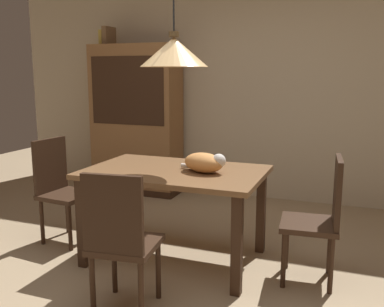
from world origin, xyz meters
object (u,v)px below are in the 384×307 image
(cat_sleeping, at_px, (205,162))
(pendant_lamp, at_px, (174,52))
(book_brown_thick, at_px, (109,36))
(book_yellow_short, at_px, (104,38))
(chair_left_side, at_px, (60,185))
(dining_table, at_px, (175,182))
(chair_near_front, at_px, (120,237))
(hutch_bookcase, at_px, (137,123))
(chair_right_side, at_px, (321,215))

(cat_sleeping, distance_m, pendant_lamp, 0.87)
(pendant_lamp, distance_m, book_brown_thick, 2.40)
(pendant_lamp, relative_size, book_yellow_short, 6.50)
(pendant_lamp, relative_size, book_brown_thick, 5.42)
(chair_left_side, relative_size, book_brown_thick, 3.88)
(dining_table, relative_size, cat_sleeping, 3.44)
(book_brown_thick, bearing_deg, chair_near_front, -57.94)
(chair_near_front, height_order, book_yellow_short, book_yellow_short)
(chair_near_front, bearing_deg, chair_left_side, 142.10)
(chair_near_front, distance_m, book_yellow_short, 3.43)
(book_brown_thick, bearing_deg, dining_table, -46.83)
(pendant_lamp, bearing_deg, dining_table, -72.65)
(dining_table, xyz_separation_m, chair_left_side, (-1.13, 0.01, -0.14))
(cat_sleeping, bearing_deg, chair_left_side, 179.79)
(cat_sleeping, distance_m, hutch_bookcase, 2.31)
(dining_table, bearing_deg, chair_left_side, 179.63)
(chair_right_side, relative_size, chair_left_side, 1.00)
(dining_table, xyz_separation_m, book_brown_thick, (-1.63, 1.74, 1.31))
(hutch_bookcase, distance_m, book_yellow_short, 1.13)
(chair_near_front, bearing_deg, hutch_bookcase, 116.08)
(chair_near_front, distance_m, hutch_bookcase, 2.93)
(dining_table, relative_size, chair_left_side, 1.51)
(chair_near_front, xyz_separation_m, pendant_lamp, (-0.01, 0.88, 1.15))
(dining_table, xyz_separation_m, chair_near_front, (0.01, -0.88, -0.14))
(chair_right_side, xyz_separation_m, chair_left_side, (-2.26, 0.00, 0.00))
(dining_table, relative_size, chair_right_side, 1.51)
(book_yellow_short, bearing_deg, chair_near_front, -56.86)
(chair_near_front, xyz_separation_m, cat_sleeping, (0.24, 0.88, 0.32))
(chair_left_side, height_order, hutch_bookcase, hutch_bookcase)
(pendant_lamp, bearing_deg, book_yellow_short, 134.36)
(dining_table, height_order, chair_near_front, chair_near_front)
(chair_right_side, distance_m, cat_sleeping, 0.93)
(dining_table, relative_size, book_brown_thick, 5.83)
(chair_right_side, bearing_deg, dining_table, -179.65)
(dining_table, height_order, book_yellow_short, book_yellow_short)
(hutch_bookcase, bearing_deg, cat_sleeping, -48.72)
(chair_left_side, distance_m, chair_near_front, 1.44)
(chair_left_side, height_order, chair_near_front, same)
(cat_sleeping, height_order, book_brown_thick, book_brown_thick)
(book_yellow_short, xyz_separation_m, book_brown_thick, (0.07, 0.00, 0.02))
(dining_table, bearing_deg, book_brown_thick, 133.17)
(book_brown_thick, bearing_deg, pendant_lamp, -46.83)
(chair_left_side, relative_size, pendant_lamp, 0.72)
(chair_near_front, height_order, book_brown_thick, book_brown_thick)
(chair_right_side, xyz_separation_m, cat_sleeping, (-0.88, -0.00, 0.32))
(cat_sleeping, bearing_deg, pendant_lamp, -179.49)
(pendant_lamp, bearing_deg, book_brown_thick, 133.17)
(dining_table, bearing_deg, chair_near_front, -89.42)
(dining_table, bearing_deg, pendant_lamp, 107.35)
(cat_sleeping, relative_size, hutch_bookcase, 0.22)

